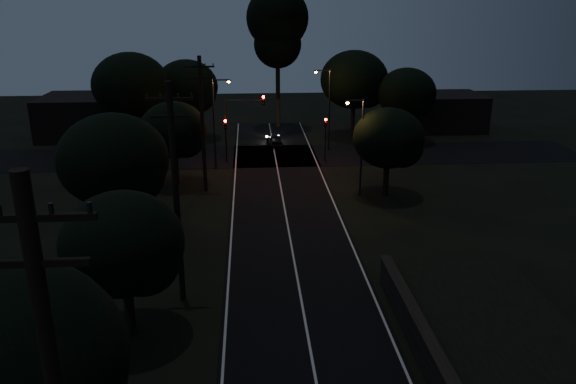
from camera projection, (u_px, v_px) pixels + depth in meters
road_surface at (282, 192)px, 44.20m from camera, size 60.00×70.00×0.03m
utility_pole_mid at (176, 192)px, 26.73m from camera, size 2.20×0.30×11.00m
utility_pole_far at (202, 123)px, 42.84m from camera, size 2.20×0.30×10.50m
tree_left_a at (6, 376)px, 14.28m from camera, size 6.61×6.61×8.36m
tree_left_b at (127, 247)px, 24.12m from camera, size 5.33×5.33×6.77m
tree_left_c at (117, 163)px, 33.06m from camera, size 6.51×6.51×8.23m
tree_left_d at (176, 132)px, 44.82m from camera, size 5.36×5.36×6.80m
tree_far_nw at (189, 88)px, 59.50m from camera, size 6.66×6.66×8.44m
tree_far_w at (133, 87)px, 55.13m from camera, size 7.52×7.52×9.59m
tree_far_ne at (357, 81)px, 60.50m from camera, size 7.35×7.35×9.29m
tree_far_e at (409, 94)px, 58.35m from camera, size 6.10×6.10×7.74m
tree_right_a at (391, 140)px, 42.14m from camera, size 5.37×5.37×6.82m
tall_pine at (278, 26)px, 63.02m from camera, size 7.00×7.00×15.90m
building_left at (90, 116)px, 61.84m from camera, size 10.00×8.00×4.40m
building_right at (441, 111)px, 65.49m from camera, size 9.00×7.00×4.00m
signal_left at (226, 133)px, 51.33m from camera, size 0.28×0.35×4.10m
signal_right at (325, 131)px, 51.93m from camera, size 0.28×0.35×4.10m
signal_mast at (244, 116)px, 50.95m from camera, size 3.70×0.35×6.25m
streetlight_a at (216, 118)px, 48.82m from camera, size 1.66×0.26×8.00m
streetlight_b at (328, 104)px, 55.17m from camera, size 1.66×0.26×8.00m
streetlight_c at (360, 141)px, 42.11m from camera, size 1.46×0.26×7.50m
car at (275, 140)px, 58.04m from camera, size 1.70×3.54×1.17m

